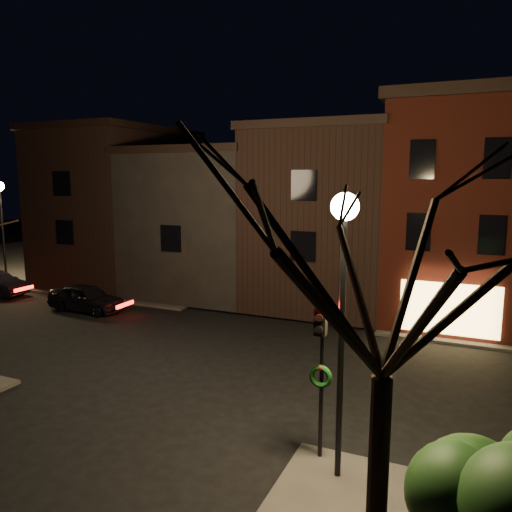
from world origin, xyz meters
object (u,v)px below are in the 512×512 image
(bare_tree_right, at_px, (388,227))
(parked_car_a, at_px, (86,298))
(street_lamp_far, at_px, (1,204))
(traffic_signal, at_px, (321,353))
(street_lamp_near, at_px, (344,259))
(evergreen_bush, at_px, (506,508))

(bare_tree_right, bearing_deg, parked_car_a, 145.70)
(street_lamp_far, xyz_separation_m, traffic_signal, (24.60, -11.71, -2.37))
(traffic_signal, bearing_deg, street_lamp_near, -39.37)
(traffic_signal, xyz_separation_m, evergreen_bush, (3.90, -2.49, -1.24))
(traffic_signal, distance_m, parked_car_a, 17.47)
(bare_tree_right, relative_size, evergreen_bush, 2.94)
(parked_car_a, bearing_deg, street_lamp_near, -119.39)
(evergreen_bush, bearing_deg, parked_car_a, 149.72)
(parked_car_a, bearing_deg, evergreen_bush, -119.59)
(bare_tree_right, bearing_deg, street_lamp_far, 150.98)
(street_lamp_near, distance_m, evergreen_bush, 5.29)
(bare_tree_right, distance_m, parked_car_a, 21.25)
(street_lamp_near, height_order, street_lamp_far, same)
(parked_car_a, bearing_deg, street_lamp_far, 72.53)
(street_lamp_far, bearing_deg, evergreen_bush, -26.48)
(evergreen_bush, bearing_deg, street_lamp_near, 148.78)
(parked_car_a, bearing_deg, traffic_signal, -118.97)
(street_lamp_near, distance_m, bare_tree_right, 2.98)
(evergreen_bush, bearing_deg, street_lamp_far, 153.52)
(street_lamp_near, xyz_separation_m, traffic_signal, (-0.60, 0.49, -2.37))
(street_lamp_far, relative_size, parked_car_a, 1.56)
(street_lamp_near, xyz_separation_m, evergreen_bush, (3.30, -2.00, -3.61))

